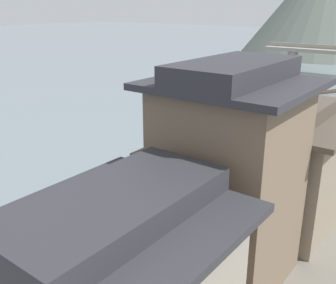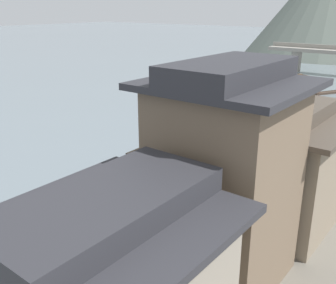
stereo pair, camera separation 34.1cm
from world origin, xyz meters
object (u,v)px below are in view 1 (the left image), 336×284
(boat_moored_third, at_px, (266,97))
(house_waterfront_tall, at_px, (283,167))
(mooring_post_dock_near, at_px, (123,258))
(boat_moored_far, at_px, (263,84))
(boat_moored_second, at_px, (304,77))
(mooring_post_dock_mid, at_px, (221,189))
(boat_midriver_upstream, at_px, (302,81))
(boat_midriver_drifting, at_px, (203,102))
(mooring_post_dock_far, at_px, (265,159))
(boat_moored_nearest, at_px, (327,92))
(house_waterfront_second, at_px, (228,177))

(boat_moored_third, xyz_separation_m, house_waterfront_tall, (13.46, -28.86, 3.53))
(mooring_post_dock_near, bearing_deg, boat_moored_far, 107.19)
(boat_moored_second, distance_m, mooring_post_dock_mid, 47.91)
(boat_moored_third, relative_size, boat_midriver_upstream, 0.89)
(boat_midriver_drifting, height_order, boat_midriver_upstream, boat_midriver_drifting)
(boat_moored_third, height_order, boat_midriver_drifting, boat_midriver_drifting)
(boat_moored_far, bearing_deg, boat_midriver_drifting, -93.36)
(boat_midriver_drifting, relative_size, mooring_post_dock_mid, 5.28)
(house_waterfront_tall, bearing_deg, mooring_post_dock_far, 119.32)
(boat_moored_nearest, xyz_separation_m, boat_moored_second, (-6.62, 10.06, -0.00))
(house_waterfront_second, bearing_deg, mooring_post_dock_mid, 121.13)
(mooring_post_dock_near, distance_m, mooring_post_dock_far, 14.25)
(boat_moored_third, bearing_deg, mooring_post_dock_near, -75.01)
(boat_moored_third, xyz_separation_m, house_waterfront_second, (13.28, -34.16, 4.84))
(boat_moored_second, relative_size, house_waterfront_second, 0.46)
(boat_midriver_drifting, height_order, house_waterfront_second, house_waterfront_second)
(mooring_post_dock_near, bearing_deg, boat_midriver_drifting, 116.58)
(mooring_post_dock_near, relative_size, mooring_post_dock_mid, 0.92)
(boat_moored_third, bearing_deg, boat_moored_nearest, 57.40)
(boat_midriver_upstream, height_order, house_waterfront_second, house_waterfront_second)
(mooring_post_dock_mid, bearing_deg, mooring_post_dock_near, -90.00)
(boat_midriver_upstream, xyz_separation_m, house_waterfront_second, (13.45, -47.73, 4.76))
(boat_moored_far, xyz_separation_m, boat_midriver_drifting, (-0.88, -14.97, 0.04))
(boat_moored_far, bearing_deg, mooring_post_dock_near, -72.81)
(boat_midriver_upstream, bearing_deg, boat_moored_third, -89.26)
(boat_moored_nearest, distance_m, mooring_post_dock_near, 44.92)
(boat_moored_third, height_order, mooring_post_dock_near, mooring_post_dock_near)
(boat_moored_third, relative_size, house_waterfront_tall, 0.64)
(mooring_post_dock_near, distance_m, mooring_post_dock_mid, 8.18)
(boat_moored_nearest, relative_size, boat_midriver_upstream, 1.18)
(boat_moored_third, bearing_deg, house_waterfront_tall, -64.99)
(house_waterfront_second, relative_size, mooring_post_dock_near, 9.53)
(boat_moored_second, xyz_separation_m, boat_midriver_drifting, (-3.20, -25.87, 0.15))
(boat_midriver_drifting, xyz_separation_m, boat_midriver_upstream, (4.47, 21.28, -0.03))
(house_waterfront_tall, distance_m, mooring_post_dock_mid, 4.47)
(boat_moored_far, xyz_separation_m, mooring_post_dock_far, (13.56, -29.58, 0.89))
(boat_moored_second, bearing_deg, mooring_post_dock_far, -74.49)
(boat_moored_nearest, bearing_deg, boat_moored_third, -122.60)
(mooring_post_dock_mid, relative_size, mooring_post_dock_far, 1.13)
(mooring_post_dock_near, bearing_deg, boat_moored_third, 104.99)
(boat_moored_nearest, height_order, mooring_post_dock_far, mooring_post_dock_far)
(mooring_post_dock_near, xyz_separation_m, mooring_post_dock_mid, (0.00, 8.18, 0.04))
(boat_moored_nearest, bearing_deg, house_waterfront_tall, -77.36)
(boat_moored_nearest, distance_m, mooring_post_dock_mid, 36.80)
(mooring_post_dock_near, height_order, mooring_post_dock_mid, mooring_post_dock_mid)
(mooring_post_dock_near, bearing_deg, mooring_post_dock_mid, 90.00)
(boat_midriver_drifting, bearing_deg, house_waterfront_tall, -49.42)
(boat_midriver_upstream, bearing_deg, house_waterfront_second, -74.26)
(boat_moored_far, bearing_deg, boat_moored_second, 77.96)
(house_waterfront_second, relative_size, house_waterfront_tall, 1.42)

